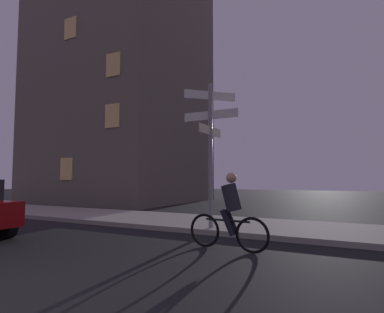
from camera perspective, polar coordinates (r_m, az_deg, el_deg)
sidewalk_kerb at (r=10.07m, az=4.44°, el=-12.07°), size 40.00×3.13×0.14m
signpost at (r=8.86m, az=3.35°, el=3.12°), size 1.64×1.42×4.05m
cyclist at (r=6.71m, az=6.79°, el=-10.29°), size 1.82×0.36×1.61m
building_left_block at (r=22.51m, az=-12.35°, el=13.02°), size 9.45×9.09×16.09m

